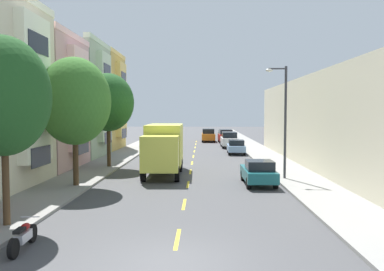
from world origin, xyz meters
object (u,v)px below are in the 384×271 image
object	(u,v)px
street_tree_third	(108,103)
parked_suv_white	(229,140)
street_tree_nearest	(3,96)
parked_sedan_forest	(223,134)
parked_motorcycle	(23,237)
parked_hatchback_sky	(236,147)
parked_suv_red	(226,136)
delivery_box_truck	(164,147)
street_lamp	(283,114)
moving_orange_sedan	(208,135)
parked_hatchback_teal	(259,172)
street_tree_second	(75,101)

from	to	relation	value
street_tree_third	parked_suv_white	xyz separation A→B (m)	(10.64, 18.26, -4.10)
street_tree_nearest	parked_sedan_forest	bearing A→B (deg)	77.77
street_tree_third	parked_motorcycle	xyz separation A→B (m)	(1.65, -17.95, -4.68)
parked_hatchback_sky	parked_suv_red	size ratio (longest dim) A/B	0.83
delivery_box_truck	street_lamp	bearing A→B (deg)	-15.98
parked_suv_white	street_tree_third	bearing A→B (deg)	-120.23
street_lamp	parked_suv_red	distance (m)	31.10
delivery_box_truck	street_tree_third	bearing A→B (deg)	147.18
delivery_box_truck	parked_suv_red	world-z (taller)	delivery_box_truck
parked_motorcycle	moving_orange_sedan	bearing A→B (deg)	81.88
street_tree_nearest	parked_suv_white	size ratio (longest dim) A/B	1.44
street_tree_nearest	parked_suv_white	bearing A→B (deg)	72.63
parked_hatchback_sky	moving_orange_sedan	bearing A→B (deg)	98.45
parked_hatchback_teal	parked_sedan_forest	xyz separation A→B (m)	(0.18, 40.84, -0.01)
street_tree_second	street_lamp	xyz separation A→B (m)	(12.35, 2.69, -0.72)
street_tree_second	delivery_box_truck	size ratio (longest dim) A/B	1.00
street_tree_third	parked_sedan_forest	world-z (taller)	street_tree_third
parked_sedan_forest	parked_suv_white	world-z (taller)	parked_suv_white
parked_hatchback_teal	street_tree_second	bearing A→B (deg)	-174.12
street_tree_nearest	parked_suv_red	size ratio (longest dim) A/B	1.43
street_tree_nearest	delivery_box_truck	world-z (taller)	street_tree_nearest
parked_hatchback_teal	parked_sedan_forest	distance (m)	40.84
street_tree_second	parked_sedan_forest	world-z (taller)	street_tree_second
parked_hatchback_sky	delivery_box_truck	bearing A→B (deg)	-114.79
street_lamp	delivery_box_truck	size ratio (longest dim) A/B	0.97
street_tree_nearest	street_lamp	distance (m)	16.27
parked_suv_red	parked_sedan_forest	bearing A→B (deg)	89.04
parked_sedan_forest	parked_hatchback_teal	bearing A→B (deg)	-90.26
parked_suv_white	parked_motorcycle	size ratio (longest dim) A/B	2.35
street_tree_third	parked_motorcycle	distance (m)	18.63
street_tree_second	parked_sedan_forest	size ratio (longest dim) A/B	1.61
parked_motorcycle	parked_suv_red	bearing A→B (deg)	78.35
moving_orange_sedan	parked_motorcycle	world-z (taller)	moving_orange_sedan
delivery_box_truck	parked_suv_red	size ratio (longest dim) A/B	1.50
moving_orange_sedan	delivery_box_truck	bearing A→B (deg)	-96.64
parked_hatchback_teal	parked_suv_white	world-z (taller)	parked_suv_white
delivery_box_truck	parked_hatchback_teal	xyz separation A→B (m)	(6.01, -3.82, -1.18)
street_tree_nearest	parked_hatchback_sky	size ratio (longest dim) A/B	1.72
parked_suv_white	parked_motorcycle	bearing A→B (deg)	-103.94
street_tree_third	parked_sedan_forest	size ratio (longest dim) A/B	1.58
street_lamp	parked_suv_red	size ratio (longest dim) A/B	1.46
parked_suv_red	parked_motorcycle	xyz separation A→B (m)	(-9.00, -43.65, -0.58)
street_tree_third	moving_orange_sedan	xyz separation A→B (m)	(8.20, 27.98, -4.10)
parked_hatchback_teal	parked_suv_red	world-z (taller)	parked_suv_red
parked_sedan_forest	parked_suv_white	bearing A→B (deg)	-90.57
street_tree_third	moving_orange_sedan	distance (m)	29.44
street_lamp	parked_sedan_forest	size ratio (longest dim) A/B	1.55
street_tree_second	parked_hatchback_sky	bearing A→B (deg)	59.51
street_tree_second	parked_suv_red	size ratio (longest dim) A/B	1.51
delivery_box_truck	parked_suv_white	world-z (taller)	delivery_box_truck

